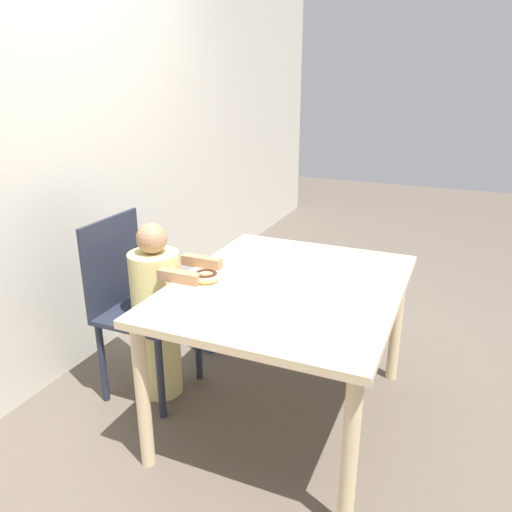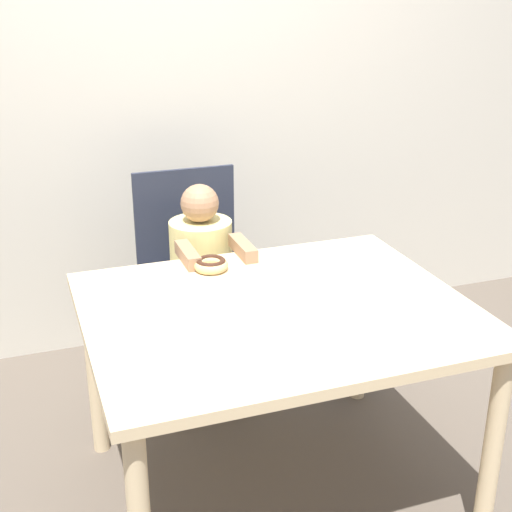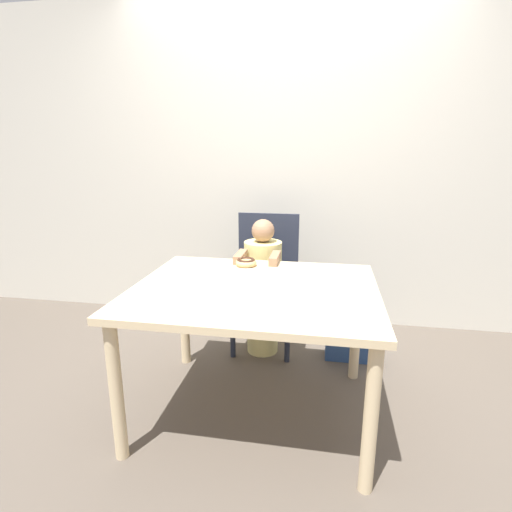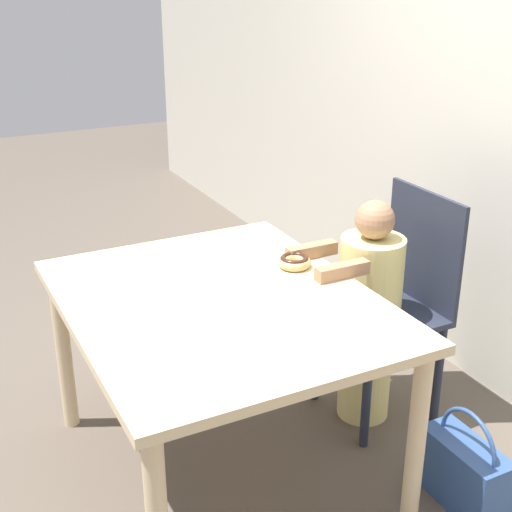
{
  "view_description": "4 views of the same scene",
  "coord_description": "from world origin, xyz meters",
  "px_view_note": "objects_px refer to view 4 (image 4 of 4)",
  "views": [
    {
      "loc": [
        -1.98,
        -0.69,
        1.61
      ],
      "look_at": [
        -0.02,
        0.15,
        0.84
      ],
      "focal_mm": 35.0,
      "sensor_mm": 36.0,
      "label": 1
    },
    {
      "loc": [
        -0.75,
        -1.91,
        1.7
      ],
      "look_at": [
        -0.02,
        0.15,
        0.84
      ],
      "focal_mm": 50.0,
      "sensor_mm": 36.0,
      "label": 2
    },
    {
      "loc": [
        0.33,
        -1.86,
        1.38
      ],
      "look_at": [
        -0.02,
        0.15,
        0.84
      ],
      "focal_mm": 28.0,
      "sensor_mm": 36.0,
      "label": 3
    },
    {
      "loc": [
        1.99,
        -0.88,
        1.77
      ],
      "look_at": [
        -0.02,
        0.15,
        0.84
      ],
      "focal_mm": 50.0,
      "sensor_mm": 36.0,
      "label": 4
    }
  ],
  "objects_px": {
    "chair": "(394,302)",
    "child_figure": "(368,314)",
    "donut": "(294,261)",
    "handbag": "(464,471)"
  },
  "relations": [
    {
      "from": "chair",
      "to": "child_figure",
      "type": "height_order",
      "value": "same"
    },
    {
      "from": "child_figure",
      "to": "donut",
      "type": "xyz_separation_m",
      "value": [
        -0.05,
        -0.32,
        0.27
      ]
    },
    {
      "from": "child_figure",
      "to": "handbag",
      "type": "bearing_deg",
      "value": 0.19
    },
    {
      "from": "child_figure",
      "to": "donut",
      "type": "height_order",
      "value": "child_figure"
    },
    {
      "from": "child_figure",
      "to": "handbag",
      "type": "xyz_separation_m",
      "value": [
        0.6,
        0.0,
        -0.33
      ]
    },
    {
      "from": "chair",
      "to": "child_figure",
      "type": "distance_m",
      "value": 0.13
    },
    {
      "from": "donut",
      "to": "handbag",
      "type": "distance_m",
      "value": 0.95
    },
    {
      "from": "child_figure",
      "to": "handbag",
      "type": "relative_size",
      "value": 2.5
    },
    {
      "from": "chair",
      "to": "donut",
      "type": "distance_m",
      "value": 0.51
    },
    {
      "from": "chair",
      "to": "handbag",
      "type": "bearing_deg",
      "value": -11.65
    }
  ]
}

